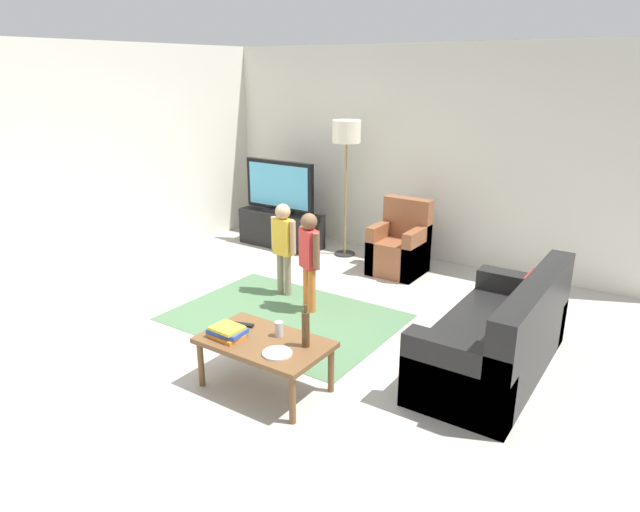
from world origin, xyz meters
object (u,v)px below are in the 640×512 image
at_px(book_stack, 227,332).
at_px(coffee_table, 265,346).
at_px(tv_remote, 243,325).
at_px(plate, 277,353).
at_px(couch, 502,341).
at_px(soda_can, 279,329).
at_px(child_near_tv, 283,241).
at_px(armchair, 400,249).
at_px(child_center, 309,253).
at_px(bottle, 306,329).
at_px(tv, 280,187).
at_px(floor_lamp, 346,139).
at_px(tv_stand, 281,229).

bearing_deg(book_stack, coffee_table, 23.65).
xyz_separation_m(tv_remote, plate, (0.52, -0.22, -0.00)).
relative_size(couch, soda_can, 15.00).
relative_size(child_near_tv, tv_remote, 6.06).
relative_size(couch, tv_remote, 10.59).
bearing_deg(armchair, tv_remote, -89.47).
bearing_deg(soda_can, coffee_table, -112.62).
height_order(child_near_tv, child_center, child_center).
height_order(book_stack, bottle, bottle).
bearing_deg(tv, plate, -52.44).
distance_m(couch, tv_remote, 2.11).
bearing_deg(tv, floor_lamp, 10.19).
xyz_separation_m(bottle, soda_can, (-0.27, 0.02, -0.08)).
xyz_separation_m(tv_stand, couch, (3.66, -1.79, 0.05)).
bearing_deg(child_center, tv_stand, 134.98).
xyz_separation_m(armchair, child_center, (-0.25, -1.58, 0.33)).
distance_m(book_stack, bottle, 0.64).
bearing_deg(tv_stand, bottle, -49.48).
bearing_deg(plate, tv_remote, 157.08).
xyz_separation_m(child_center, tv_remote, (0.28, -1.33, -0.20)).
height_order(tv_stand, child_near_tv, child_near_tv).
bearing_deg(soda_can, tv, 127.74).
height_order(tv, armchair, tv).
height_order(tv, plate, tv).
height_order(tv_remote, soda_can, soda_can).
bearing_deg(tv_remote, couch, 15.77).
relative_size(bottle, tv_remote, 1.99).
bearing_deg(coffee_table, couch, 41.04).
xyz_separation_m(tv_stand, coffee_table, (2.21, -3.05, 0.13)).
xyz_separation_m(coffee_table, bottle, (0.32, 0.10, 0.19)).
distance_m(tv, couch, 4.10).
xyz_separation_m(floor_lamp, bottle, (1.56, -3.11, -0.98)).
distance_m(couch, child_near_tv, 2.57).
distance_m(couch, soda_can, 1.82).
distance_m(book_stack, tv_remote, 0.22).
xyz_separation_m(child_center, plate, (0.80, -1.55, -0.20)).
height_order(armchair, child_center, child_center).
relative_size(couch, child_near_tv, 1.75).
xyz_separation_m(child_near_tv, book_stack, (0.80, -1.76, -0.16)).
xyz_separation_m(couch, bottle, (-1.14, -1.17, 0.27)).
bearing_deg(armchair, couch, -44.46).
height_order(tv, floor_lamp, floor_lamp).
bearing_deg(coffee_table, tv_stand, 125.83).
relative_size(book_stack, soda_can, 2.41).
bearing_deg(child_near_tv, tv_remote, -63.40).
distance_m(couch, floor_lamp, 3.55).
bearing_deg(tv_remote, plate, -40.76).
xyz_separation_m(floor_lamp, tv_remote, (0.94, -3.11, -1.11)).
bearing_deg(tv, coffee_table, -53.99).
height_order(floor_lamp, tv_remote, floor_lamp).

